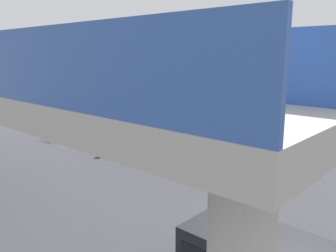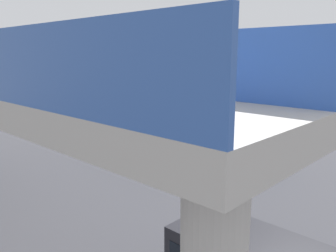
{
  "view_description": "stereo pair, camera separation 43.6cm",
  "coord_description": "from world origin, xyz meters",
  "px_view_note": "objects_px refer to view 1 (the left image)",
  "views": [
    {
      "loc": [
        -13.64,
        16.62,
        6.26
      ],
      "look_at": [
        1.32,
        0.14,
        1.6
      ],
      "focal_mm": 37.0,
      "sensor_mm": 36.0,
      "label": 1
    },
    {
      "loc": [
        -13.96,
        16.33,
        6.26
      ],
      "look_at": [
        1.32,
        0.14,
        1.6
      ],
      "focal_mm": 37.0,
      "sensor_mm": 36.0,
      "label": 2
    }
  ],
  "objects_px": {
    "pedestrian": "(108,140)",
    "city_bus": "(173,124)",
    "bicycle_green": "(51,136)",
    "traffic_sign": "(301,127)"
  },
  "relations": [
    {
      "from": "pedestrian",
      "to": "city_bus",
      "type": "bearing_deg",
      "value": -135.74
    },
    {
      "from": "bicycle_green",
      "to": "pedestrian",
      "type": "height_order",
      "value": "pedestrian"
    },
    {
      "from": "city_bus",
      "to": "traffic_sign",
      "type": "height_order",
      "value": "city_bus"
    },
    {
      "from": "traffic_sign",
      "to": "pedestrian",
      "type": "bearing_deg",
      "value": 37.86
    },
    {
      "from": "bicycle_green",
      "to": "pedestrian",
      "type": "distance_m",
      "value": 5.72
    },
    {
      "from": "city_bus",
      "to": "bicycle_green",
      "type": "xyz_separation_m",
      "value": [
        8.64,
        3.74,
        -1.51
      ]
    },
    {
      "from": "bicycle_green",
      "to": "traffic_sign",
      "type": "bearing_deg",
      "value": -151.57
    },
    {
      "from": "pedestrian",
      "to": "traffic_sign",
      "type": "relative_size",
      "value": 0.64
    },
    {
      "from": "city_bus",
      "to": "pedestrian",
      "type": "distance_m",
      "value": 4.31
    },
    {
      "from": "bicycle_green",
      "to": "pedestrian",
      "type": "xyz_separation_m",
      "value": [
        -5.64,
        -0.82,
        0.51
      ]
    }
  ]
}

